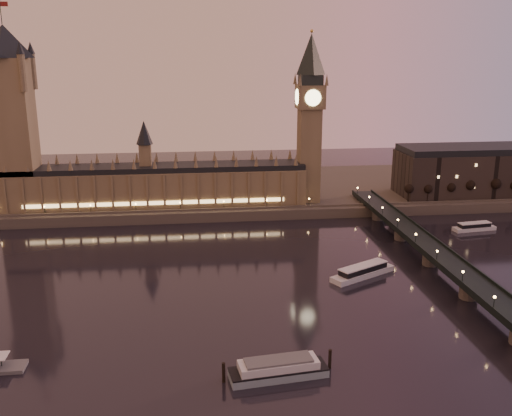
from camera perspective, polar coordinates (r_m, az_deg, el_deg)
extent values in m
plane|color=black|center=(243.61, -1.58, -8.20)|extent=(700.00, 700.00, 0.00)
cube|color=#423D35|center=(401.82, 0.54, 1.79)|extent=(560.00, 130.00, 6.00)
cube|color=brown|center=(353.30, -9.87, 1.99)|extent=(180.00, 26.00, 22.00)
cube|color=black|center=(350.65, -9.97, 4.00)|extent=(180.00, 22.00, 3.20)
cube|color=#FFCC7F|center=(341.66, -9.94, 0.49)|extent=(153.00, 0.25, 2.20)
cube|color=brown|center=(360.94, -22.98, 6.62)|extent=(22.00, 22.00, 88.00)
cone|color=black|center=(357.84, -23.90, 15.02)|extent=(31.68, 31.68, 18.00)
cylinder|color=black|center=(358.39, -24.17, 17.40)|extent=(0.44, 0.44, 12.00)
cube|color=maroon|center=(358.06, -23.90, 18.16)|extent=(4.00, 0.15, 2.50)
cube|color=brown|center=(356.70, 5.30, 5.24)|extent=(13.00, 13.00, 58.00)
cube|color=brown|center=(352.19, 5.44, 11.01)|extent=(16.00, 16.00, 14.00)
cylinder|color=#FFEAA5|center=(344.21, 5.73, 10.90)|extent=(9.60, 0.35, 9.60)
cylinder|color=#FFEAA5|center=(350.57, 4.11, 11.02)|extent=(0.35, 9.60, 9.60)
cube|color=black|center=(351.58, 5.49, 12.64)|extent=(13.00, 13.00, 6.00)
cone|color=black|center=(351.19, 5.55, 15.08)|extent=(17.68, 17.68, 24.00)
sphere|color=gold|center=(351.38, 5.61, 17.20)|extent=(2.00, 2.00, 2.00)
cube|color=black|center=(264.40, 18.77, -5.25)|extent=(13.00, 260.00, 2.00)
cube|color=black|center=(261.30, 17.54, -5.03)|extent=(0.60, 260.00, 1.00)
cube|color=black|center=(266.62, 20.02, -4.85)|extent=(0.60, 260.00, 1.00)
cube|color=black|center=(405.92, 21.62, 3.30)|extent=(110.00, 36.00, 28.00)
cube|color=black|center=(403.17, 21.84, 5.52)|extent=(108.00, 34.00, 4.00)
cylinder|color=black|center=(368.56, 15.11, 1.20)|extent=(0.70, 0.70, 8.94)
sphere|color=black|center=(367.49, 15.16, 1.90)|extent=(5.96, 5.96, 5.96)
cylinder|color=black|center=(373.84, 17.06, 1.24)|extent=(0.70, 0.70, 8.94)
sphere|color=black|center=(372.78, 17.12, 1.94)|extent=(5.96, 5.96, 5.96)
cylinder|color=black|center=(379.54, 18.96, 1.29)|extent=(0.70, 0.70, 8.94)
sphere|color=black|center=(378.49, 19.02, 1.98)|extent=(5.96, 5.96, 5.96)
cylinder|color=black|center=(385.64, 20.80, 1.33)|extent=(0.70, 0.70, 8.94)
sphere|color=black|center=(384.61, 20.87, 2.01)|extent=(5.96, 5.96, 5.96)
cylinder|color=black|center=(392.13, 22.59, 1.37)|extent=(0.70, 0.70, 8.94)
sphere|color=black|center=(391.12, 22.66, 2.04)|extent=(5.96, 5.96, 5.96)
cube|color=silver|center=(261.58, 10.63, -6.48)|extent=(32.91, 22.64, 2.46)
cube|color=black|center=(260.69, 10.66, -5.97)|extent=(24.64, 17.26, 2.46)
cube|color=silver|center=(260.17, 10.67, -5.67)|extent=(25.37, 17.84, 0.45)
cube|color=silver|center=(344.33, 20.98, -1.92)|extent=(25.21, 9.19, 2.08)
cube|color=black|center=(343.75, 21.01, -1.59)|extent=(18.71, 7.29, 2.08)
cube|color=silver|center=(343.42, 21.03, -1.40)|extent=(19.23, 7.60, 0.38)
cube|color=#8099A3|center=(183.94, 2.25, -16.17)|extent=(31.23, 12.00, 2.47)
cube|color=black|center=(183.17, 2.26, -15.78)|extent=(31.23, 12.00, 0.48)
cube|color=silver|center=(182.42, 2.26, -15.38)|extent=(25.45, 10.40, 2.47)
cube|color=#595B5E|center=(181.62, 2.27, -14.95)|extent=(21.56, 9.02, 0.67)
cylinder|color=black|center=(180.52, -3.25, -16.11)|extent=(1.05, 1.05, 6.47)
cylinder|color=black|center=(188.49, 7.40, -14.75)|extent=(1.05, 1.05, 6.47)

